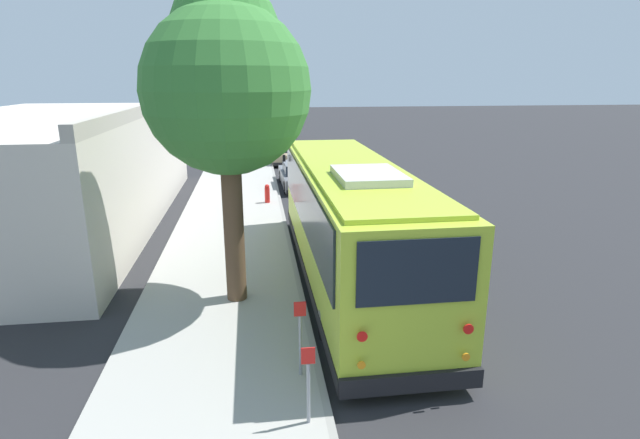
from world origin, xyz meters
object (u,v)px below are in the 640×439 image
Objects in this scene: shuttle_bus at (350,217)px; parked_sedan_gray at (298,176)px; parked_sedan_maroon at (277,132)px; street_tree at (227,80)px; parked_sedan_white at (277,126)px; sign_post_near at (308,384)px; fire_hydrant at (267,193)px; parked_sedan_tan at (286,153)px; sign_post_far at (300,338)px; parked_sedan_navy at (285,142)px.

shuttle_bus is 12.34m from parked_sedan_gray.
street_tree is (-34.16, 2.66, 4.84)m from parked_sedan_maroon.
street_tree is at bearing 107.72° from shuttle_bus.
street_tree is (-39.80, 2.94, 4.84)m from parked_sedan_white.
sign_post_near is 14.61m from fire_hydrant.
sign_post_far is (-24.48, 1.32, 0.31)m from parked_sedan_tan.
street_tree is at bearing 19.24° from sign_post_far.
parked_sedan_navy is at bearing -6.17° from fire_hydrant.
sign_post_far is (-37.78, 1.40, 0.33)m from parked_sedan_maroon.
parked_sedan_navy is 0.95× the size of parked_sedan_maroon.
street_tree reaches higher than parked_sedan_maroon.
street_tree reaches higher than sign_post_near.
parked_sedan_maroon is at bearing -1.24° from parked_sedan_gray.
sign_post_near is at bearing 179.20° from parked_sedan_tan.
shuttle_bus is at bearing -21.25° from sign_post_far.
shuttle_bus is 8.42× the size of sign_post_near.
shuttle_bus reaches higher than parked_sedan_gray.
parked_sedan_white is 2.98× the size of sign_post_far.
parked_sedan_navy is 0.58× the size of street_tree.
shuttle_bus is 5.05m from sign_post_far.
shuttle_bus is 7.67× the size of sign_post_far.
parked_sedan_tan is 11.33m from fire_hydrant.
shuttle_bus is at bearing -175.27° from parked_sedan_maroon.
shuttle_bus is 33.18m from parked_sedan_maroon.
parked_sedan_maroon is 3.40× the size of sign_post_near.
sign_post_far reaches higher than parked_sedan_gray.
parked_sedan_gray is 18.31m from sign_post_near.
parked_sedan_maroon is 34.60m from street_tree.
shuttle_bus is 2.61× the size of parked_sedan_navy.
parked_sedan_maroon is at bearing 177.36° from parked_sedan_white.
parked_sedan_tan reaches higher than parked_sedan_white.
parked_sedan_gray is 1.05× the size of parked_sedan_white.
parked_sedan_navy is at bearing -174.15° from parked_sedan_maroon.
street_tree reaches higher than sign_post_far.
sign_post_near is (-5.98, 1.80, -1.00)m from shuttle_bus.
parked_sedan_maroon is at bearing -2.12° from sign_post_far.
parked_sedan_tan is 1.04× the size of parked_sedan_navy.
shuttle_bus is at bearing -179.82° from parked_sedan_gray.
fire_hydrant is (-17.09, 1.85, -0.03)m from parked_sedan_navy.
shuttle_bus is 2.51× the size of parked_sedan_tan.
parked_sedan_tan is (7.59, 0.14, 0.02)m from parked_sedan_gray.
parked_sedan_gray is at bearing 1.25° from shuttle_bus.
sign_post_near is 1.35m from sign_post_far.
sign_post_near is at bearing -179.16° from fire_hydrant.
parked_sedan_white is at bearing -0.15° from shuttle_bus.
parked_sedan_navy is 27.31m from street_tree.
parked_sedan_white is (5.65, -0.27, -0.00)m from parked_sedan_maroon.
sign_post_near is at bearing -178.01° from parked_sedan_maroon.
street_tree is at bearing 166.99° from parked_sedan_gray.
sign_post_near is at bearing 178.61° from parked_sedan_navy.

